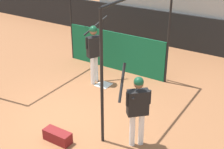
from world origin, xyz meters
The scene contains 8 objects.
ground_plane centered at (0.00, 0.00, 0.00)m, with size 60.00×60.00×0.00m, color #935B38.
outfield_wall centered at (0.00, 6.56, 0.72)m, with size 24.00×0.12×1.45m.
bleacher_section centered at (0.00, 8.22, 1.56)m, with size 7.05×3.20×3.13m.
batting_cage centered at (-0.65, 2.74, 1.32)m, with size 3.88×3.71×3.21m.
home_plate centered at (-0.32, 2.14, 0.01)m, with size 0.44×0.44×0.02m.
player_batter centered at (-0.68, 2.15, 1.17)m, with size 0.64×0.96×2.08m.
player_waiting centered at (1.98, 0.06, 1.06)m, with size 0.63×0.75×2.02m.
equipment_bag centered at (0.36, -0.83, 0.14)m, with size 0.70×0.28×0.28m.
Camera 1 is at (4.65, -5.19, 4.64)m, focal length 50.00 mm.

